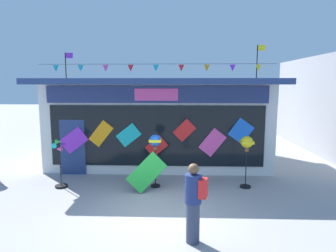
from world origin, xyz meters
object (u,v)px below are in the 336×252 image
Objects in this scene: wind_spinner_center_left at (247,147)px; person_near_camera at (194,201)px; wind_spinner_left at (155,144)px; display_kite_on_ground at (147,172)px; kite_shop_building at (160,120)px; wind_spinner_far_left at (60,159)px.

person_near_camera is (-1.80, -3.42, -0.43)m from wind_spinner_center_left.
wind_spinner_left is 1.47× the size of display_kite_on_ground.
wind_spinner_left is at bearing -179.20° from wind_spinner_center_left.
kite_shop_building is 4.00m from display_kite_on_ground.
person_near_camera is (1.11, -6.70, -0.86)m from kite_shop_building.
wind_spinner_center_left is 3.21m from display_kite_on_ground.
wind_spinner_far_left is 0.92× the size of wind_spinner_left.
wind_spinner_far_left is 0.93× the size of person_near_camera.
wind_spinner_far_left is at bearing -178.00° from wind_spinner_center_left.
wind_spinner_left is (3.01, 0.17, 0.45)m from wind_spinner_far_left.
display_kite_on_ground is at bearing -92.48° from kite_shop_building.
display_kite_on_ground is at bearing -113.63° from wind_spinner_left.
wind_spinner_far_left is 2.82m from display_kite_on_ground.
person_near_camera is 1.46× the size of display_kite_on_ground.
wind_spinner_left reaches higher than person_near_camera.
wind_spinner_center_left is (5.87, 0.21, 0.39)m from wind_spinner_far_left.
kite_shop_building is at bearing 90.97° from wind_spinner_left.
wind_spinner_center_left is at bearing 10.09° from display_kite_on_ground.
wind_spinner_left is 1.02× the size of wind_spinner_center_left.
wind_spinner_far_left is at bearing 172.97° from display_kite_on_ground.
wind_spinner_center_left is 0.99× the size of person_near_camera.
wind_spinner_center_left is at bearing -48.38° from kite_shop_building.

